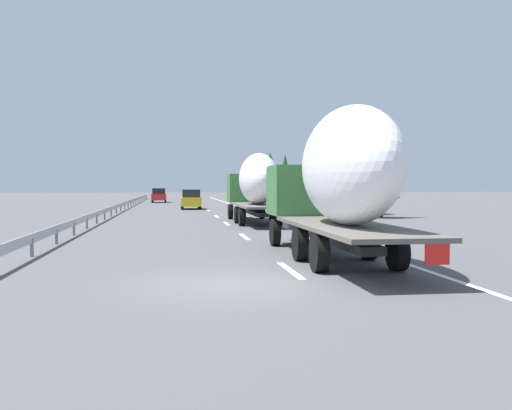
{
  "coord_description": "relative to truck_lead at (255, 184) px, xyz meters",
  "views": [
    {
      "loc": [
        -13.72,
        1.38,
        2.36
      ],
      "look_at": [
        16.28,
        -2.86,
        1.31
      ],
      "focal_mm": 40.96,
      "sensor_mm": 36.0,
      "label": 1
    }
  ],
  "objects": [
    {
      "name": "ground_plane",
      "position": [
        18.2,
        3.6,
        -2.4
      ],
      "size": [
        260.0,
        260.0,
        0.0
      ],
      "primitive_type": "plane",
      "color": "#4C4C4F"
    },
    {
      "name": "lane_stripe_0",
      "position": [
        -19.8,
        1.8,
        -2.39
      ],
      "size": [
        3.2,
        0.2,
        0.01
      ],
      "primitive_type": "cube",
      "color": "white",
      "rests_on": "ground_plane"
    },
    {
      "name": "lane_stripe_1",
      "position": [
        -9.3,
        1.8,
        -2.39
      ],
      "size": [
        3.2,
        0.2,
        0.01
      ],
      "primitive_type": "cube",
      "color": "white",
      "rests_on": "ground_plane"
    },
    {
      "name": "lane_stripe_2",
      "position": [
        -0.22,
        1.8,
        -2.39
      ],
      "size": [
        3.2,
        0.2,
        0.01
      ],
      "primitive_type": "cube",
      "color": "white",
      "rests_on": "ground_plane"
    },
    {
      "name": "lane_stripe_3",
      "position": [
        8.04,
        1.8,
        -2.39
      ],
      "size": [
        3.2,
        0.2,
        0.01
      ],
      "primitive_type": "cube",
      "color": "white",
      "rests_on": "ground_plane"
    },
    {
      "name": "lane_stripe_4",
      "position": [
        18.33,
        1.8,
        -2.39
      ],
      "size": [
        3.2,
        0.2,
        0.01
      ],
      "primitive_type": "cube",
      "color": "white",
      "rests_on": "ground_plane"
    },
    {
      "name": "lane_stripe_5",
      "position": [
        32.53,
        1.8,
        -2.39
      ],
      "size": [
        3.2,
        0.2,
        0.01
      ],
      "primitive_type": "cube",
      "color": "white",
      "rests_on": "ground_plane"
    },
    {
      "name": "lane_stripe_6",
      "position": [
        44.76,
        1.8,
        -2.39
      ],
      "size": [
        3.2,
        0.2,
        0.01
      ],
      "primitive_type": "cube",
      "color": "white",
      "rests_on": "ground_plane"
    },
    {
      "name": "edge_line_right",
      "position": [
        23.2,
        -1.9,
        -2.39
      ],
      "size": [
        110.0,
        0.2,
        0.01
      ],
      "primitive_type": "cube",
      "color": "white",
      "rests_on": "ground_plane"
    },
    {
      "name": "truck_lead",
      "position": [
        0.0,
        0.0,
        0.0
      ],
      "size": [
        12.52,
        2.55,
        4.22
      ],
      "color": "#387038",
      "rests_on": "ground_plane"
    },
    {
      "name": "truck_trailing",
      "position": [
        -18.12,
        0.0,
        0.19
      ],
      "size": [
        12.66,
        2.55,
        4.61
      ],
      "color": "#387038",
      "rests_on": "ground_plane"
    },
    {
      "name": "car_yellow_coupe",
      "position": [
        21.46,
        3.32,
        -1.44
      ],
      "size": [
        4.77,
        1.91,
        1.91
      ],
      "color": "gold",
      "rests_on": "ground_plane"
    },
    {
      "name": "car_red_compact",
      "position": [
        43.56,
        6.92,
        -1.44
      ],
      "size": [
        4.26,
        1.92,
        1.9
      ],
      "color": "red",
      "rests_on": "ground_plane"
    },
    {
      "name": "road_sign",
      "position": [
        22.68,
        -3.1,
        -0.37
      ],
      "size": [
        0.1,
        0.9,
        2.92
      ],
      "color": "gray",
      "rests_on": "ground_plane"
    },
    {
      "name": "tree_0",
      "position": [
        4.56,
        -9.7,
        1.96
      ],
      "size": [
        2.69,
        2.69,
        7.32
      ],
      "color": "#472D19",
      "rests_on": "ground_plane"
    },
    {
      "name": "tree_1",
      "position": [
        9.77,
        -9.66,
        1.78
      ],
      "size": [
        3.94,
        3.94,
        6.45
      ],
      "color": "#472D19",
      "rests_on": "ground_plane"
    },
    {
      "name": "tree_2",
      "position": [
        52.41,
        -9.06,
        1.65
      ],
      "size": [
        3.66,
        3.66,
        6.49
      ],
      "color": "#472D19",
      "rests_on": "ground_plane"
    },
    {
      "name": "tree_3",
      "position": [
        36.3,
        -6.93,
        1.58
      ],
      "size": [
        3.67,
        3.67,
        6.43
      ],
      "color": "#472D19",
      "rests_on": "ground_plane"
    },
    {
      "name": "tree_4",
      "position": [
        36.89,
        -8.95,
        1.37
      ],
      "size": [
        2.5,
        2.5,
        6.22
      ],
      "color": "#472D19",
      "rests_on": "ground_plane"
    },
    {
      "name": "guardrail_median",
      "position": [
        21.2,
        9.6,
        -1.82
      ],
      "size": [
        94.0,
        0.1,
        0.76
      ],
      "color": "#9EA0A5",
      "rests_on": "ground_plane"
    }
  ]
}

